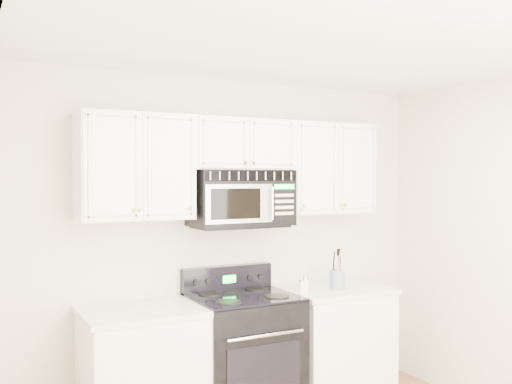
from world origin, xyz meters
TOP-DOWN VIEW (x-y plane):
  - room at (0.00, 0.00)m, footprint 3.51×3.51m
  - base_cabinet_left at (-0.80, 1.44)m, footprint 0.86×0.65m
  - base_cabinet_right at (0.80, 1.44)m, footprint 0.86×0.65m
  - range at (-0.04, 1.43)m, footprint 0.76×0.69m
  - upper_cabinets at (-0.00, 1.58)m, footprint 2.44×0.37m
  - microwave at (0.00, 1.55)m, footprint 0.78×0.44m
  - utensil_crock at (0.77, 1.36)m, footprint 0.12×0.12m
  - shaker_salt at (0.45, 1.39)m, footprint 0.04×0.04m
  - shaker_pepper at (0.49, 1.39)m, footprint 0.05×0.05m

SIDE VIEW (x-z plane):
  - base_cabinet_left at x=-0.80m, z-range -0.03..0.89m
  - base_cabinet_right at x=0.80m, z-range -0.03..0.89m
  - range at x=-0.04m, z-range -0.08..1.04m
  - shaker_salt at x=0.45m, z-range 0.92..1.02m
  - shaker_pepper at x=0.49m, z-range 0.92..1.03m
  - utensil_crock at x=0.77m, z-range 0.84..1.16m
  - room at x=0.00m, z-range 0.00..2.60m
  - microwave at x=0.00m, z-range 1.45..1.88m
  - upper_cabinets at x=0.00m, z-range 1.56..2.31m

